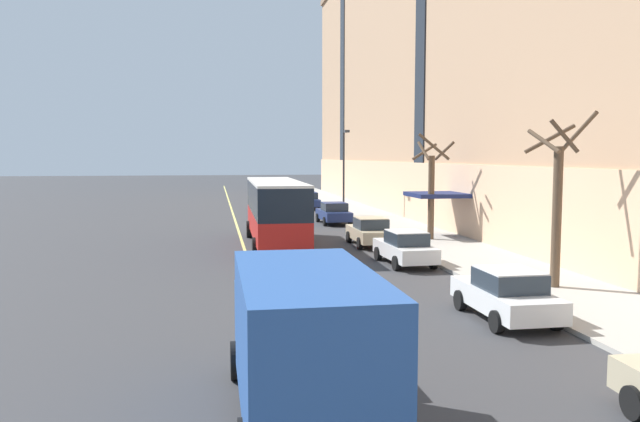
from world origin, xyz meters
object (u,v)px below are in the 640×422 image
parked_car_white_4 (506,294)px  parked_car_white_5 (405,248)px  city_bus (275,209)px  street_tree_near_corner (557,199)px  street_tree_mid_block (431,186)px  fire_hydrant (337,208)px  parked_car_champagne_3 (370,231)px  parked_car_navy_0 (308,200)px  box_truck (301,337)px  street_lamp (344,163)px  parked_car_navy_1 (334,213)px

parked_car_white_4 → parked_car_white_5: same height
city_bus → street_tree_near_corner: (8.98, -12.64, 1.27)m
street_tree_mid_block → fire_hydrant: bearing=96.4°
fire_hydrant → parked_car_white_4: bearing=-92.7°
parked_car_champagne_3 → fire_hydrant: size_ratio=5.97×
parked_car_navy_0 → parked_car_white_4: same height
box_truck → parked_car_navy_0: bearing=81.3°
city_bus → street_lamp: bearing=65.7°
parked_car_white_5 → street_tree_mid_block: 8.36m
parked_car_champagne_3 → street_tree_near_corner: (3.84, -12.20, 2.56)m
parked_car_navy_0 → street_tree_near_corner: bearing=-84.2°
parked_car_navy_0 → street_lamp: street_lamp is taller
street_lamp → box_truck: bearing=-102.9°
parked_car_navy_0 → street_tree_near_corner: street_tree_near_corner is taller
parked_car_navy_0 → parked_car_white_4: (0.03, -39.70, -0.00)m
parked_car_white_5 → street_lamp: bearing=85.2°
parked_car_navy_1 → box_truck: size_ratio=0.65×
parked_car_white_4 → box_truck: bearing=-137.7°
parked_car_navy_1 → parked_car_white_4: (0.09, -26.83, -0.00)m
parked_car_champagne_3 → box_truck: size_ratio=0.63×
parked_car_white_4 → parked_car_white_5: size_ratio=0.97×
street_tree_mid_block → fire_hydrant: size_ratio=8.34×
parked_car_navy_1 → parked_car_champagne_3: 11.11m
street_tree_mid_block → street_lamp: street_lamp is taller
parked_car_white_5 → street_tree_near_corner: bearing=-58.3°
parked_car_navy_1 → street_tree_mid_block: (3.70, -10.12, 2.39)m
parked_car_white_5 → fire_hydrant: size_ratio=6.07×
street_tree_near_corner → street_tree_mid_block: street_tree_near_corner is taller
parked_car_navy_1 → parked_car_champagne_3: same height
box_truck → street_tree_mid_block: size_ratio=1.14×
parked_car_white_5 → parked_car_white_4: bearing=-89.2°
street_tree_near_corner → city_bus: bearing=125.4°
parked_car_navy_0 → street_tree_mid_block: street_tree_mid_block is taller
parked_car_navy_0 → parked_car_white_4: 39.70m
box_truck → street_tree_near_corner: size_ratio=1.08×
parked_car_champagne_3 → fire_hydrant: bearing=84.4°
parked_car_navy_1 → parked_car_white_5: same height
parked_car_navy_1 → street_lamp: (1.82, 5.02, 3.55)m
parked_car_champagne_3 → parked_car_white_4: bearing=-89.2°
parked_car_navy_0 → box_truck: size_ratio=0.69×
parked_car_white_5 → street_tree_mid_block: bearing=62.2°
street_tree_mid_block → street_lamp: bearing=97.1°
parked_car_champagne_3 → street_lamp: street_lamp is taller
parked_car_white_4 → parked_car_navy_1: bearing=90.2°
street_tree_mid_block → parked_car_white_4: bearing=-102.2°
street_tree_near_corner → street_tree_mid_block: bearing=90.1°
fire_hydrant → parked_car_navy_1: bearing=-102.8°
parked_car_navy_1 → box_truck: bearing=-101.9°
street_tree_near_corner → fire_hydrant: bearing=93.7°
parked_car_white_4 → street_lamp: size_ratio=0.62×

